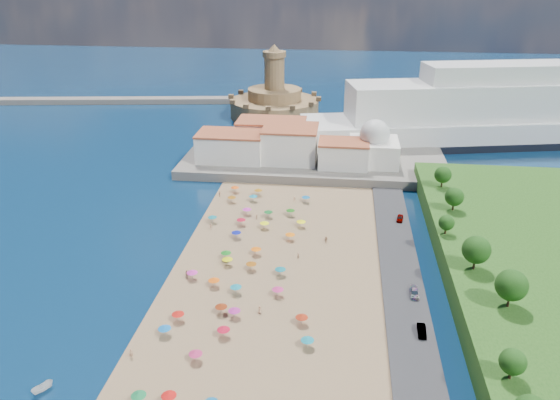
# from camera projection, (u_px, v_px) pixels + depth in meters

# --- Properties ---
(ground) EXTENTS (700.00, 700.00, 0.00)m
(ground) POSITION_uv_depth(u_px,v_px,m) (249.00, 275.00, 123.37)
(ground) COLOR #071938
(ground) RESTS_ON ground
(terrace) EXTENTS (90.00, 36.00, 3.00)m
(terrace) POSITION_uv_depth(u_px,v_px,m) (314.00, 163.00, 188.14)
(terrace) COLOR #59544C
(terrace) RESTS_ON ground
(jetty) EXTENTS (18.00, 70.00, 2.40)m
(jetty) POSITION_uv_depth(u_px,v_px,m) (265.00, 133.00, 222.51)
(jetty) COLOR #59544C
(jetty) RESTS_ON ground
(breakwater) EXTENTS (199.03, 34.77, 2.60)m
(breakwater) POSITION_uv_depth(u_px,v_px,m) (85.00, 101.00, 274.07)
(breakwater) COLOR #59544C
(breakwater) RESTS_ON ground
(waterfront_buildings) EXTENTS (57.00, 29.00, 11.00)m
(waterfront_buildings) POSITION_uv_depth(u_px,v_px,m) (276.00, 143.00, 187.59)
(waterfront_buildings) COLOR silver
(waterfront_buildings) RESTS_ON terrace
(domed_building) EXTENTS (16.00, 16.00, 15.00)m
(domed_building) POSITION_uv_depth(u_px,v_px,m) (374.00, 146.00, 181.17)
(domed_building) COLOR silver
(domed_building) RESTS_ON terrace
(fortress) EXTENTS (40.00, 40.00, 32.40)m
(fortress) POSITION_uv_depth(u_px,v_px,m) (274.00, 103.00, 247.63)
(fortress) COLOR olive
(fortress) RESTS_ON ground
(cruise_ship) EXTENTS (172.75, 61.33, 37.46)m
(cruise_ship) POSITION_uv_depth(u_px,v_px,m) (522.00, 114.00, 211.37)
(cruise_ship) COLOR black
(cruise_ship) RESTS_ON ground
(beach_parasols) EXTENTS (31.79, 113.04, 2.20)m
(beach_parasols) POSITION_uv_depth(u_px,v_px,m) (234.00, 290.00, 113.83)
(beach_parasols) COLOR gray
(beach_parasols) RESTS_ON beach
(beachgoers) EXTENTS (34.05, 95.71, 1.89)m
(beachgoers) POSITION_uv_depth(u_px,v_px,m) (238.00, 276.00, 120.82)
(beachgoers) COLOR tan
(beachgoers) RESTS_ON beach
(parked_cars) EXTENTS (2.28, 53.94, 1.41)m
(parked_cars) POSITION_uv_depth(u_px,v_px,m) (411.00, 274.00, 121.09)
(parked_cars) COLOR gray
(parked_cars) RESTS_ON promenade
(hillside_trees) EXTENTS (12.97, 109.69, 7.61)m
(hillside_trees) POSITION_uv_depth(u_px,v_px,m) (483.00, 269.00, 106.32)
(hillside_trees) COLOR #382314
(hillside_trees) RESTS_ON hillside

